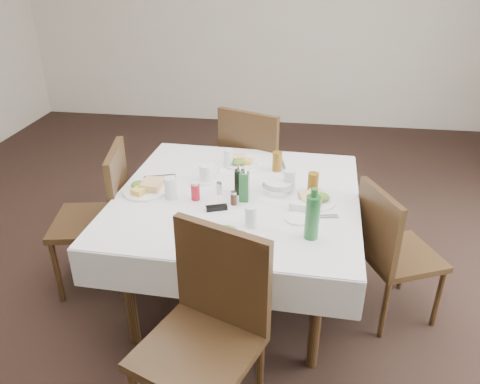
{
  "coord_description": "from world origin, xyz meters",
  "views": [
    {
      "loc": [
        0.6,
        -2.51,
        2.07
      ],
      "look_at": [
        0.25,
        -0.1,
        0.8
      ],
      "focal_mm": 35.0,
      "sensor_mm": 36.0,
      "label": 1
    }
  ],
  "objects_px": {
    "chair_north": "(255,162)",
    "water_w": "(170,188)",
    "chair_south": "(209,322)",
    "oil_cruet_dark": "(239,181)",
    "water_s": "(251,216)",
    "ketchup_bottle": "(195,191)",
    "oil_cruet_green": "(244,186)",
    "water_e": "(290,180)",
    "chair_east": "(389,247)",
    "bread_basket": "(278,186)",
    "chair_west": "(103,210)",
    "green_bottle": "(312,217)",
    "coffee_mug": "(207,174)",
    "dining_table": "(237,205)",
    "water_n": "(228,158)"
  },
  "relations": [
    {
      "from": "chair_north",
      "to": "water_w",
      "type": "height_order",
      "value": "chair_north"
    },
    {
      "from": "chair_south",
      "to": "oil_cruet_dark",
      "type": "relative_size",
      "value": 5.14
    },
    {
      "from": "water_s",
      "to": "ketchup_bottle",
      "type": "bearing_deg",
      "value": 145.13
    },
    {
      "from": "chair_south",
      "to": "oil_cruet_green",
      "type": "xyz_separation_m",
      "value": [
        0.05,
        0.83,
        0.28
      ]
    },
    {
      "from": "water_s",
      "to": "water_e",
      "type": "relative_size",
      "value": 0.9
    },
    {
      "from": "chair_east",
      "to": "bread_basket",
      "type": "bearing_deg",
      "value": 168.18
    },
    {
      "from": "water_s",
      "to": "bread_basket",
      "type": "relative_size",
      "value": 0.62
    },
    {
      "from": "chair_west",
      "to": "green_bottle",
      "type": "relative_size",
      "value": 3.54
    },
    {
      "from": "oil_cruet_dark",
      "to": "bread_basket",
      "type": "bearing_deg",
      "value": 18.7
    },
    {
      "from": "chair_east",
      "to": "ketchup_bottle",
      "type": "xyz_separation_m",
      "value": [
        -1.15,
        -0.04,
        0.31
      ]
    },
    {
      "from": "oil_cruet_dark",
      "to": "coffee_mug",
      "type": "distance_m",
      "value": 0.27
    },
    {
      "from": "water_s",
      "to": "water_w",
      "type": "distance_m",
      "value": 0.56
    },
    {
      "from": "chair_north",
      "to": "ketchup_bottle",
      "type": "relative_size",
      "value": 9.24
    },
    {
      "from": "chair_north",
      "to": "coffee_mug",
      "type": "relative_size",
      "value": 6.49
    },
    {
      "from": "coffee_mug",
      "to": "green_bottle",
      "type": "distance_m",
      "value": 0.87
    },
    {
      "from": "dining_table",
      "to": "oil_cruet_green",
      "type": "relative_size",
      "value": 6.63
    },
    {
      "from": "chair_south",
      "to": "water_e",
      "type": "height_order",
      "value": "chair_south"
    },
    {
      "from": "dining_table",
      "to": "green_bottle",
      "type": "height_order",
      "value": "green_bottle"
    },
    {
      "from": "water_s",
      "to": "ketchup_bottle",
      "type": "height_order",
      "value": "water_s"
    },
    {
      "from": "dining_table",
      "to": "chair_west",
      "type": "distance_m",
      "value": 0.89
    },
    {
      "from": "chair_south",
      "to": "ketchup_bottle",
      "type": "xyz_separation_m",
      "value": [
        -0.24,
        0.8,
        0.23
      ]
    },
    {
      "from": "water_n",
      "to": "oil_cruet_green",
      "type": "relative_size",
      "value": 0.52
    },
    {
      "from": "water_e",
      "to": "chair_west",
      "type": "bearing_deg",
      "value": -176.72
    },
    {
      "from": "green_bottle",
      "to": "water_n",
      "type": "bearing_deg",
      "value": 124.5
    },
    {
      "from": "water_e",
      "to": "green_bottle",
      "type": "distance_m",
      "value": 0.53
    },
    {
      "from": "water_n",
      "to": "water_e",
      "type": "distance_m",
      "value": 0.52
    },
    {
      "from": "chair_north",
      "to": "dining_table",
      "type": "bearing_deg",
      "value": -90.54
    },
    {
      "from": "water_n",
      "to": "bread_basket",
      "type": "height_order",
      "value": "water_n"
    },
    {
      "from": "chair_west",
      "to": "water_s",
      "type": "relative_size",
      "value": 8.38
    },
    {
      "from": "water_w",
      "to": "green_bottle",
      "type": "height_order",
      "value": "green_bottle"
    },
    {
      "from": "chair_south",
      "to": "chair_west",
      "type": "xyz_separation_m",
      "value": [
        -0.89,
        0.93,
        -0.02
      ]
    },
    {
      "from": "bread_basket",
      "to": "chair_west",
      "type": "bearing_deg",
      "value": -177.26
    },
    {
      "from": "chair_west",
      "to": "water_w",
      "type": "bearing_deg",
      "value": -14.64
    },
    {
      "from": "water_e",
      "to": "chair_south",
      "type": "bearing_deg",
      "value": -106.71
    },
    {
      "from": "water_w",
      "to": "oil_cruet_green",
      "type": "xyz_separation_m",
      "value": [
        0.43,
        0.03,
        0.03
      ]
    },
    {
      "from": "dining_table",
      "to": "chair_south",
      "type": "xyz_separation_m",
      "value": [
        0.01,
        -0.9,
        -0.11
      ]
    },
    {
      "from": "dining_table",
      "to": "chair_west",
      "type": "height_order",
      "value": "chair_west"
    },
    {
      "from": "chair_south",
      "to": "water_e",
      "type": "xyz_separation_m",
      "value": [
        0.3,
        1.0,
        0.25
      ]
    },
    {
      "from": "chair_east",
      "to": "water_s",
      "type": "relative_size",
      "value": 7.57
    },
    {
      "from": "oil_cruet_green",
      "to": "coffee_mug",
      "type": "distance_m",
      "value": 0.35
    },
    {
      "from": "chair_north",
      "to": "water_w",
      "type": "distance_m",
      "value": 1.08
    },
    {
      "from": "bread_basket",
      "to": "chair_south",
      "type": "bearing_deg",
      "value": -103.31
    },
    {
      "from": "green_bottle",
      "to": "chair_east",
      "type": "bearing_deg",
      "value": 36.9
    },
    {
      "from": "water_w",
      "to": "oil_cruet_green",
      "type": "height_order",
      "value": "oil_cruet_green"
    },
    {
      "from": "water_s",
      "to": "ketchup_bottle",
      "type": "distance_m",
      "value": 0.44
    },
    {
      "from": "water_w",
      "to": "green_bottle",
      "type": "relative_size",
      "value": 0.46
    },
    {
      "from": "water_n",
      "to": "oil_cruet_green",
      "type": "height_order",
      "value": "oil_cruet_green"
    },
    {
      "from": "water_s",
      "to": "water_w",
      "type": "xyz_separation_m",
      "value": [
        -0.5,
        0.25,
        0.01
      ]
    },
    {
      "from": "chair_west",
      "to": "bread_basket",
      "type": "distance_m",
      "value": 1.15
    },
    {
      "from": "coffee_mug",
      "to": "green_bottle",
      "type": "height_order",
      "value": "green_bottle"
    }
  ]
}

